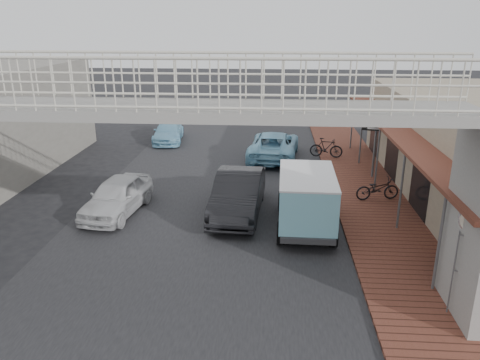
# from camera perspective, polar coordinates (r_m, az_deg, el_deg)

# --- Properties ---
(ground) EXTENTS (120.00, 120.00, 0.00)m
(ground) POSITION_cam_1_polar(r_m,az_deg,el_deg) (16.33, -4.90, -6.85)
(ground) COLOR black
(ground) RESTS_ON ground
(road_strip) EXTENTS (10.00, 60.00, 0.01)m
(road_strip) POSITION_cam_1_polar(r_m,az_deg,el_deg) (16.33, -4.90, -6.84)
(road_strip) COLOR black
(road_strip) RESTS_ON ground
(sidewalk) EXTENTS (3.00, 40.00, 0.10)m
(sidewalk) POSITION_cam_1_polar(r_m,az_deg,el_deg) (19.30, 16.01, -3.23)
(sidewalk) COLOR brown
(sidewalk) RESTS_ON ground
(footbridge) EXTENTS (16.40, 2.40, 6.34)m
(footbridge) POSITION_cam_1_polar(r_m,az_deg,el_deg) (11.48, -8.38, -1.13)
(footbridge) COLOR gray
(footbridge) RESTS_ON ground
(white_hatchback) EXTENTS (2.15, 4.26, 1.39)m
(white_hatchback) POSITION_cam_1_polar(r_m,az_deg,el_deg) (18.53, -14.77, -1.90)
(white_hatchback) COLOR silver
(white_hatchback) RESTS_ON ground
(dark_sedan) EXTENTS (1.98, 4.99, 1.62)m
(dark_sedan) POSITION_cam_1_polar(r_m,az_deg,el_deg) (17.85, -0.21, -1.67)
(dark_sedan) COLOR black
(dark_sedan) RESTS_ON ground
(angkot_curb) EXTENTS (2.90, 5.48, 1.47)m
(angkot_curb) POSITION_cam_1_polar(r_m,az_deg,el_deg) (25.23, 4.16, 4.25)
(angkot_curb) COLOR #7CBBD8
(angkot_curb) RESTS_ON ground
(angkot_far) EXTENTS (2.13, 4.28, 1.19)m
(angkot_far) POSITION_cam_1_polar(r_m,az_deg,el_deg) (29.26, -8.72, 5.83)
(angkot_far) COLOR #7CB9D8
(angkot_far) RESTS_ON ground
(angkot_van) EXTENTS (2.05, 4.32, 2.10)m
(angkot_van) POSITION_cam_1_polar(r_m,az_deg,el_deg) (16.59, 8.11, -1.57)
(angkot_van) COLOR black
(angkot_van) RESTS_ON ground
(motorcycle_near) EXTENTS (1.88, 0.97, 0.94)m
(motorcycle_near) POSITION_cam_1_polar(r_m,az_deg,el_deg) (19.88, 16.41, -1.02)
(motorcycle_near) COLOR black
(motorcycle_near) RESTS_ON sidewalk
(motorcycle_far) EXTENTS (1.80, 0.79, 1.05)m
(motorcycle_far) POSITION_cam_1_polar(r_m,az_deg,el_deg) (25.52, 10.47, 3.90)
(motorcycle_far) COLOR black
(motorcycle_far) RESTS_ON sidewalk
(street_clock) EXTENTS (0.73, 0.71, 2.85)m
(street_clock) POSITION_cam_1_polar(r_m,az_deg,el_deg) (12.49, 26.54, -4.85)
(street_clock) COLOR #59595B
(street_clock) RESTS_ON sidewalk
(arrow_sign) EXTENTS (1.97, 1.30, 3.28)m
(arrow_sign) POSITION_cam_1_polar(r_m,az_deg,el_deg) (22.25, 18.47, 6.69)
(arrow_sign) COLOR #59595B
(arrow_sign) RESTS_ON sidewalk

